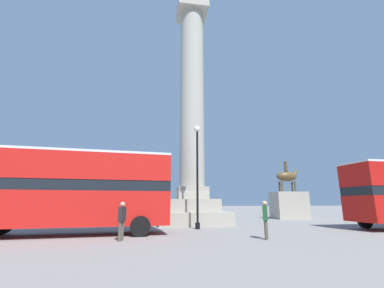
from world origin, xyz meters
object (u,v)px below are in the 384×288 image
Objects in this scene: pedestrian_near_lamp at (122,219)px; pedestrian_by_plinth at (265,217)px; equestrian_statue at (289,201)px; bus_a at (73,189)px; street_lamp at (197,168)px; monument_column at (192,130)px.

pedestrian_by_plinth reaches higher than pedestrian_near_lamp.
pedestrian_by_plinth is at bearing -122.14° from equestrian_statue.
street_lamp is (7.14, 2.24, 1.52)m from bus_a.
monument_column is 12.08× the size of pedestrian_by_plinth.
monument_column reaches higher than bus_a.
equestrian_statue reaches higher than bus_a.
monument_column is 12.42× the size of pedestrian_near_lamp.
bus_a is 9.98m from pedestrian_by_plinth.
pedestrian_near_lamp is at bearing -138.61° from equestrian_statue.
pedestrian_near_lamp is (-4.56, -8.63, -6.84)m from monument_column.
bus_a is 1.69× the size of equestrian_statue.
pedestrian_near_lamp is at bearing -117.84° from monument_column.
street_lamp is 4.05× the size of pedestrian_near_lamp.
pedestrian_near_lamp is at bearing -44.42° from bus_a.
pedestrian_by_plinth is at bearing -77.43° from monument_column.
bus_a is 5.91× the size of pedestrian_by_plinth.
equestrian_statue is 3.60× the size of pedestrian_near_lamp.
street_lamp is (-11.36, -8.88, 2.14)m from equestrian_statue.
pedestrian_by_plinth is at bearing -65.53° from street_lamp.
pedestrian_near_lamp is at bearing -133.26° from street_lamp.
bus_a is 1.50× the size of street_lamp.
pedestrian_near_lamp is at bearing -64.88° from pedestrian_by_plinth.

